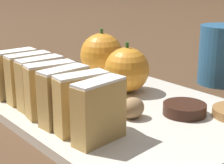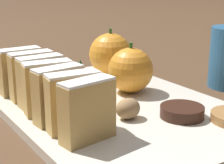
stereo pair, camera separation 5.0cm
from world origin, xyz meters
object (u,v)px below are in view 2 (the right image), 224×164
object	(u,v)px
orange_far	(131,70)
chocolate_cookie	(182,112)
orange_near	(110,55)
walnut	(128,109)

from	to	relation	value
orange_far	chocolate_cookie	distance (m)	0.12
orange_near	chocolate_cookie	xyz separation A→B (m)	(-0.03, -0.21, -0.03)
walnut	orange_far	bearing A→B (deg)	52.41
orange_far	orange_near	bearing A→B (deg)	74.44
orange_near	chocolate_cookie	distance (m)	0.22
chocolate_cookie	orange_near	bearing A→B (deg)	81.23
orange_near	orange_far	bearing A→B (deg)	-105.56
orange_near	orange_far	size ratio (longest dim) A/B	1.09
orange_near	orange_far	xyz separation A→B (m)	(-0.03, -0.09, -0.00)
walnut	chocolate_cookie	bearing A→B (deg)	-29.42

